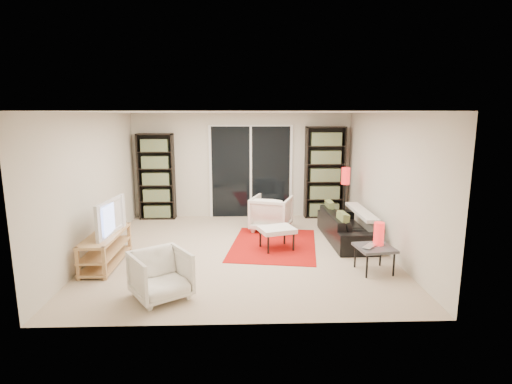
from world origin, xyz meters
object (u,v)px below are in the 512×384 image
tv_stand (106,248)px  floor_lamp (345,183)px  armchair_front (161,275)px  side_table (375,249)px  armchair_back (271,213)px  sofa (347,226)px  bookshelf_right (325,173)px  bookshelf_left (156,177)px  ottoman (277,230)px

tv_stand → floor_lamp: (4.32, 1.94, 0.71)m
armchair_front → floor_lamp: 4.56m
tv_stand → side_table: size_ratio=2.30×
tv_stand → armchair_back: armchair_back is taller
sofa → floor_lamp: (0.16, 0.85, 0.70)m
bookshelf_right → bookshelf_left: bearing=180.0°
sofa → armchair_front: 3.83m
bookshelf_right → side_table: 3.41m
armchair_front → ottoman: 2.51m
tv_stand → armchair_back: bearing=33.3°
bookshelf_left → armchair_front: size_ratio=2.82×
ottoman → sofa: bearing=18.4°
ottoman → bookshelf_right: bearing=60.2°
bookshelf_left → floor_lamp: bearing=-12.9°
tv_stand → side_table: tv_stand is taller
ottoman → bookshelf_left: bearing=138.7°
tv_stand → sofa: size_ratio=0.73×
armchair_front → tv_stand: bearing=98.0°
ottoman → armchair_front: bearing=-131.7°
tv_stand → ottoman: size_ratio=1.91×
bookshelf_right → armchair_front: bearing=-125.7°
armchair_back → ottoman: size_ratio=1.10×
tv_stand → floor_lamp: size_ratio=1.06×
tv_stand → side_table: bearing=-6.3°
tv_stand → sofa: 4.30m
armchair_back → floor_lamp: (1.54, 0.11, 0.61)m
bookshelf_right → floor_lamp: bearing=-75.4°
sofa → bookshelf_right: bearing=1.5°
sofa → ottoman: (-1.37, -0.46, 0.07)m
side_table → floor_lamp: 2.48m
armchair_front → floor_lamp: size_ratio=0.54×
bookshelf_left → ottoman: (2.56, -2.25, -0.63)m
floor_lamp → ottoman: bearing=-139.5°
tv_stand → sofa: bearing=14.6°
bookshelf_right → ottoman: size_ratio=2.93×
bookshelf_right → ottoman: bearing=-119.8°
armchair_front → floor_lamp: floor_lamp is taller
tv_stand → armchair_back: (2.78, 1.83, 0.09)m
bookshelf_left → armchair_back: (2.55, -1.05, -0.62)m
armchair_front → side_table: armchair_front is taller
bookshelf_right → sofa: 1.95m
floor_lamp → sofa: bearing=-100.8°
sofa → ottoman: sofa is taller
armchair_front → bookshelf_left: bearing=68.3°
armchair_back → armchair_front: size_ratio=1.14×
ottoman → floor_lamp: bearing=40.5°
sofa → floor_lamp: 1.12m
armchair_front → bookshelf_right: bearing=20.4°
armchair_front → side_table: (3.06, 0.79, 0.04)m
tv_stand → floor_lamp: 4.79m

